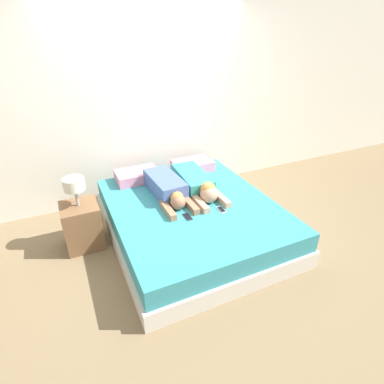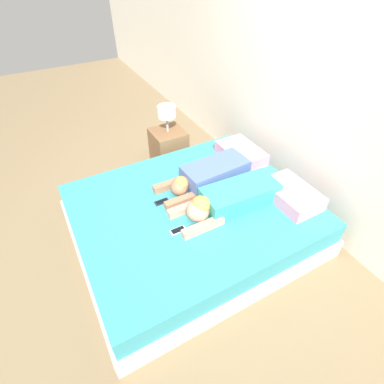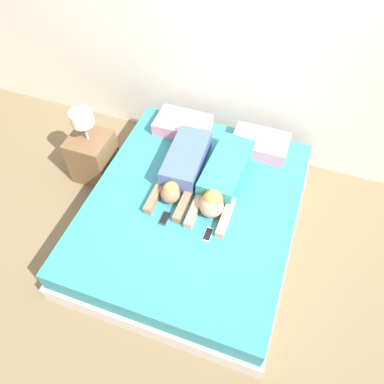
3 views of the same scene
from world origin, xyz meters
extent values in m
plane|color=#7F6B4C|center=(0.00, 0.00, 0.00)|extent=(12.00, 12.00, 0.00)
cube|color=silver|center=(0.00, 1.24, 1.30)|extent=(12.00, 0.06, 2.60)
cube|color=beige|center=(0.00, 0.00, 0.10)|extent=(1.84, 2.17, 0.20)
cube|color=teal|center=(0.00, 0.00, 0.31)|extent=(1.78, 2.11, 0.21)
cube|color=pink|center=(-0.40, 0.85, 0.48)|extent=(0.54, 0.36, 0.13)
cube|color=pink|center=(0.40, 0.85, 0.48)|extent=(0.54, 0.36, 0.13)
cube|color=#4C66A5|center=(-0.19, 0.37, 0.52)|extent=(0.35, 0.67, 0.22)
sphere|color=#A37051|center=(-0.19, -0.04, 0.50)|extent=(0.17, 0.17, 0.17)
sphere|color=#D18C47|center=(-0.19, -0.01, 0.54)|extent=(0.15, 0.15, 0.15)
cube|color=#A37051|center=(-0.32, -0.07, 0.45)|extent=(0.07, 0.36, 0.07)
cube|color=#A37051|center=(-0.05, -0.07, 0.45)|extent=(0.07, 0.36, 0.07)
cube|color=teal|center=(0.19, 0.40, 0.51)|extent=(0.36, 0.73, 0.19)
sphere|color=tan|center=(0.19, -0.05, 0.52)|extent=(0.21, 0.21, 0.21)
sphere|color=#D18C47|center=(0.19, -0.02, 0.56)|extent=(0.18, 0.18, 0.18)
cube|color=tan|center=(0.05, -0.07, 0.45)|extent=(0.07, 0.39, 0.07)
cube|color=tan|center=(0.33, -0.07, 0.45)|extent=(0.07, 0.39, 0.07)
cube|color=#2D2D33|center=(-0.16, -0.24, 0.42)|extent=(0.06, 0.14, 0.01)
cube|color=black|center=(-0.16, -0.24, 0.43)|extent=(0.05, 0.12, 0.00)
cube|color=silver|center=(0.23, -0.27, 0.42)|extent=(0.06, 0.14, 0.01)
cube|color=black|center=(0.23, -0.27, 0.43)|extent=(0.05, 0.12, 0.00)
cube|color=brown|center=(-1.19, 0.32, 0.26)|extent=(0.39, 0.39, 0.51)
cylinder|color=#999999|center=(-1.19, 0.32, 0.61)|extent=(0.03, 0.03, 0.19)
cylinder|color=silver|center=(-1.19, 0.32, 0.77)|extent=(0.22, 0.22, 0.13)
camera|label=1|loc=(-1.24, -2.67, 2.17)|focal=28.00mm
camera|label=2|loc=(1.79, -1.00, 2.33)|focal=28.00mm
camera|label=3|loc=(0.65, -1.84, 3.05)|focal=35.00mm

